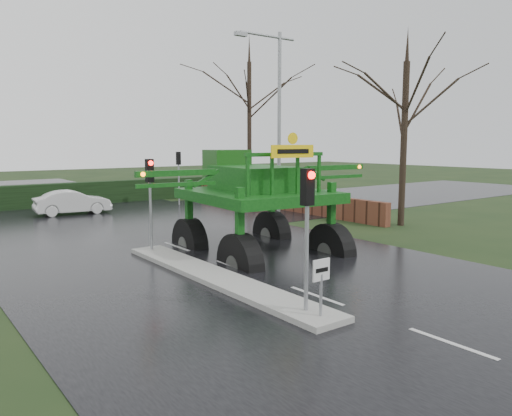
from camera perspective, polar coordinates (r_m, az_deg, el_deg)
ground at (r=13.73m, az=6.92°, el=-10.01°), size 140.00×140.00×0.00m
road_main at (r=21.85m, az=-11.50°, el=-3.51°), size 14.00×80.00×0.02m
road_cross at (r=27.33m, az=-16.88°, el=-1.49°), size 80.00×12.00×0.02m
median_island at (r=15.22m, az=-4.59°, el=-7.90°), size 1.20×10.00×0.16m
hedge_row at (r=34.82m, az=-21.42°, el=1.41°), size 44.00×0.90×1.50m
brick_wall at (r=32.30m, az=0.87°, el=1.23°), size 0.40×20.00×1.20m
keep_left_sign at (r=11.53m, az=7.46°, el=-7.95°), size 0.50×0.07×1.35m
traffic_signal_near at (r=11.57m, az=5.89°, el=-0.12°), size 0.26×0.33×3.52m
traffic_signal_mid at (r=18.70m, az=-12.02°, el=2.64°), size 0.26×0.33×3.52m
traffic_signal_far at (r=33.36m, az=-8.85°, el=4.77°), size 0.26×0.33×3.52m
street_light_right at (r=27.60m, az=2.18°, el=11.37°), size 3.85×0.30×10.00m
tree_right_near at (r=25.75m, az=16.63°, el=9.58°), size 5.60×5.60×9.64m
tree_right_far at (r=37.68m, az=-0.77°, el=11.10°), size 7.00×7.00×12.05m
crop_sprayer at (r=16.64m, az=-2.35°, el=2.37°), size 9.95×6.52×5.57m
white_sedan at (r=30.70m, az=-20.17°, el=-0.69°), size 4.29×1.79×1.38m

